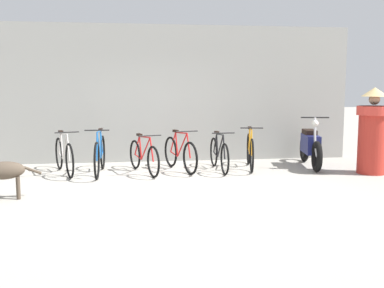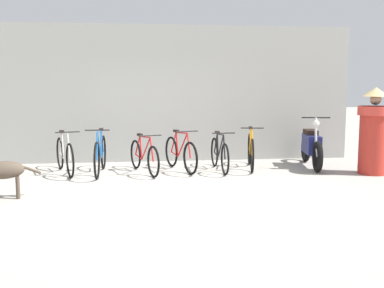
# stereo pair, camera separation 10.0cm
# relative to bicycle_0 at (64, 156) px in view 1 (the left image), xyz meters

# --- Properties ---
(ground_plane) EXTENTS (60.00, 60.00, 0.00)m
(ground_plane) POSITION_rel_bicycle_0_xyz_m (1.92, -1.63, -0.36)
(ground_plane) COLOR #9E998E
(shop_wall_back) EXTENTS (9.16, 0.20, 3.13)m
(shop_wall_back) POSITION_rel_bicycle_0_xyz_m (1.92, 1.35, 1.20)
(shop_wall_back) COLOR gray
(shop_wall_back) RESTS_ON ground
(bicycle_0) EXTENTS (0.65, 1.66, 0.88)m
(bicycle_0) POSITION_rel_bicycle_0_xyz_m (0.00, 0.00, 0.00)
(bicycle_0) COLOR black
(bicycle_0) RESTS_ON ground
(bicycle_1) EXTENTS (0.46, 1.81, 0.92)m
(bicycle_1) POSITION_rel_bicycle_0_xyz_m (0.71, -0.14, 0.02)
(bicycle_1) COLOR black
(bicycle_1) RESTS_ON ground
(bicycle_2) EXTENTS (0.63, 1.61, 0.80)m
(bicycle_2) POSITION_rel_bicycle_0_xyz_m (1.58, -0.15, -0.03)
(bicycle_2) COLOR black
(bicycle_2) RESTS_ON ground
(bicycle_3) EXTENTS (0.60, 1.62, 0.86)m
(bicycle_3) POSITION_rel_bicycle_0_xyz_m (2.33, 0.02, -0.01)
(bicycle_3) COLOR black
(bicycle_3) RESTS_ON ground
(bicycle_4) EXTENTS (0.46, 1.64, 0.83)m
(bicycle_4) POSITION_rel_bicycle_0_xyz_m (3.13, -0.07, -0.02)
(bicycle_4) COLOR black
(bicycle_4) RESTS_ON ground
(bicycle_5) EXTENTS (0.47, 1.67, 0.91)m
(bicycle_5) POSITION_rel_bicycle_0_xyz_m (3.83, 0.07, 0.01)
(bicycle_5) COLOR black
(bicycle_5) RESTS_ON ground
(motorcycle) EXTENTS (0.59, 1.92, 1.11)m
(motorcycle) POSITION_rel_bicycle_0_xyz_m (5.19, 0.13, 0.07)
(motorcycle) COLOR black
(motorcycle) RESTS_ON ground
(person_in_robes) EXTENTS (0.92, 0.92, 1.72)m
(person_in_robes) POSITION_rel_bicycle_0_xyz_m (6.09, -0.80, 0.49)
(person_in_robes) COLOR #B72D23
(person_in_robes) RESTS_ON ground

